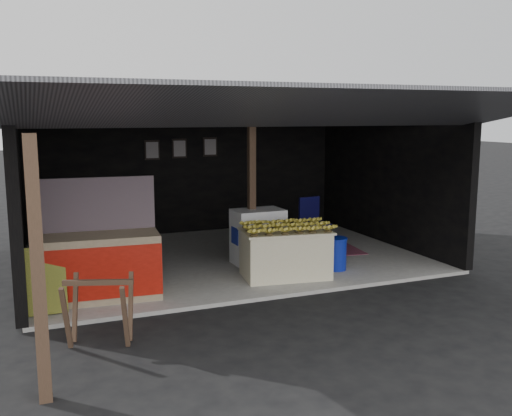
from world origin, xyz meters
name	(u,v)px	position (x,y,z in m)	size (l,w,h in m)	color
ground	(281,299)	(0.00, 0.00, 0.00)	(80.00, 80.00, 0.00)	black
concrete_slab	(225,258)	(0.00, 2.50, 0.03)	(7.00, 5.00, 0.06)	gray
shophouse	(218,145)	(0.00, 2.82, 2.10)	(7.40, 7.29, 3.02)	black
banana_table	(285,253)	(0.46, 0.84, 0.45)	(1.52, 1.06, 0.77)	silver
banana_pile	(286,225)	(0.46, 0.84, 0.91)	(1.29, 0.78, 0.15)	gold
white_crate	(258,237)	(0.38, 1.79, 0.54)	(0.88, 0.62, 0.96)	white
neighbor_stall	(100,263)	(-2.45, 0.84, 0.57)	(1.71, 0.88, 1.71)	#998466
green_signboard	(42,281)	(-3.23, 0.47, 0.51)	(0.59, 0.04, 0.89)	black
sawhorse	(99,304)	(-2.65, -0.75, 0.50)	(0.89, 0.88, 0.79)	#4F3527
water_barrel	(336,254)	(1.44, 0.91, 0.32)	(0.35, 0.35, 0.52)	#0D1D92
plastic_chair	(312,218)	(1.84, 2.53, 0.65)	(0.52, 0.52, 1.00)	#0A0935
magenta_rug	(321,251)	(1.86, 2.18, 0.07)	(1.50, 1.00, 0.01)	maroon
picture_frames	(181,148)	(-0.17, 4.89, 1.93)	(1.62, 0.04, 0.46)	black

